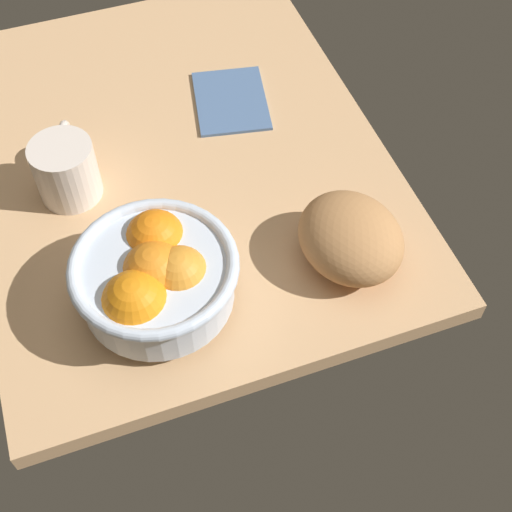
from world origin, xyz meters
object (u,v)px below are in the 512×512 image
object	(u,v)px
mug	(66,169)
bread_loaf	(351,238)
napkin_folded	(231,99)
fruit_bowl	(156,277)

from	to	relation	value
mug	bread_loaf	bearing A→B (deg)	-126.73
napkin_folded	mug	xyz separation A→B (cm)	(-9.88, 26.96, 3.90)
fruit_bowl	mug	size ratio (longest dim) A/B	1.58
fruit_bowl	napkin_folded	xyz separation A→B (cm)	(32.19, -20.12, -5.16)
bread_loaf	napkin_folded	world-z (taller)	bread_loaf
napkin_folded	fruit_bowl	bearing A→B (deg)	148.00
fruit_bowl	mug	distance (cm)	23.37
fruit_bowl	mug	world-z (taller)	fruit_bowl
fruit_bowl	mug	xyz separation A→B (cm)	(22.31, 6.85, -1.26)
napkin_folded	mug	distance (cm)	28.98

